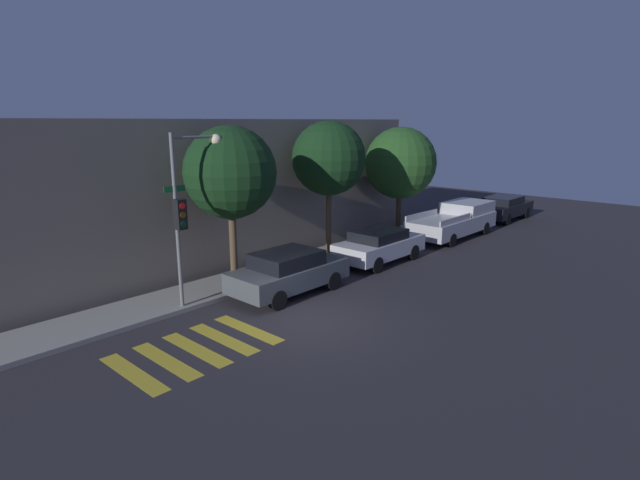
# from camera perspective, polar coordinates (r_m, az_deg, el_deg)

# --- Properties ---
(ground_plane) EXTENTS (60.00, 60.00, 0.00)m
(ground_plane) POSITION_cam_1_polar(r_m,az_deg,el_deg) (14.88, -1.48, -9.20)
(ground_plane) COLOR #2D2B30
(sidewalk) EXTENTS (26.00, 2.10, 0.14)m
(sidewalk) POSITION_cam_1_polar(r_m,az_deg,el_deg) (17.88, -11.39, -5.27)
(sidewalk) COLOR gray
(sidewalk) RESTS_ON ground
(building_row) EXTENTS (26.00, 6.00, 5.80)m
(building_row) POSITION_cam_1_polar(r_m,az_deg,el_deg) (20.94, -19.03, 4.96)
(building_row) COLOR slate
(building_row) RESTS_ON ground
(crosswalk) EXTENTS (3.89, 2.60, 0.00)m
(crosswalk) POSITION_cam_1_polar(r_m,az_deg,el_deg) (13.53, -13.98, -12.02)
(crosswalk) COLOR gold
(crosswalk) RESTS_ON ground
(traffic_light_pole) EXTENTS (2.08, 0.56, 5.41)m
(traffic_light_pole) POSITION_cam_1_polar(r_m,az_deg,el_deg) (15.48, -14.91, 4.69)
(traffic_light_pole) COLOR slate
(traffic_light_pole) RESTS_ON ground
(sedan_near_corner) EXTENTS (4.21, 1.87, 1.48)m
(sedan_near_corner) POSITION_cam_1_polar(r_m,az_deg,el_deg) (16.87, -3.62, -3.63)
(sedan_near_corner) COLOR #4C5156
(sedan_near_corner) RESTS_ON ground
(sedan_middle) EXTENTS (4.20, 1.82, 1.39)m
(sedan_middle) POSITION_cam_1_polar(r_m,az_deg,el_deg) (20.69, 6.80, -0.57)
(sedan_middle) COLOR silver
(sedan_middle) RESTS_ON ground
(pickup_truck) EXTENTS (5.75, 2.10, 1.64)m
(pickup_truck) POSITION_cam_1_polar(r_m,az_deg,el_deg) (26.14, 15.22, 2.22)
(pickup_truck) COLOR #BCBCC1
(pickup_truck) RESTS_ON ground
(sedan_far_end) EXTENTS (4.57, 1.87, 1.40)m
(sedan_far_end) POSITION_cam_1_polar(r_m,az_deg,el_deg) (31.49, 20.23, 3.54)
(sedan_far_end) COLOR black
(sedan_far_end) RESTS_ON ground
(tree_near_corner) EXTENTS (3.13, 3.13, 5.61)m
(tree_near_corner) POSITION_cam_1_polar(r_m,az_deg,el_deg) (17.09, -10.22, 7.56)
(tree_near_corner) COLOR brown
(tree_near_corner) RESTS_ON ground
(tree_midblock) EXTENTS (3.02, 3.02, 5.76)m
(tree_midblock) POSITION_cam_1_polar(r_m,az_deg,el_deg) (20.47, 1.02, 9.27)
(tree_midblock) COLOR brown
(tree_midblock) RESTS_ON ground
(tree_far_end) EXTENTS (3.45, 3.45, 5.47)m
(tree_far_end) POSITION_cam_1_polar(r_m,az_deg,el_deg) (24.67, 9.18, 8.65)
(tree_far_end) COLOR #4C3823
(tree_far_end) RESTS_ON ground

